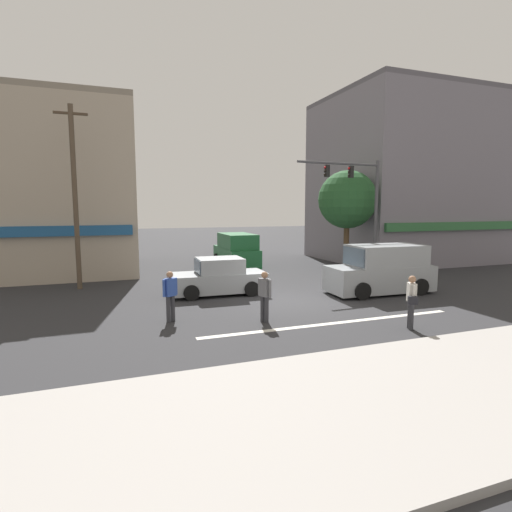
% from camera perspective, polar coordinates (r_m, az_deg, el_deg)
% --- Properties ---
extents(ground_plane, '(120.00, 120.00, 0.00)m').
position_cam_1_polar(ground_plane, '(16.31, 4.67, -6.29)').
color(ground_plane, '#2B2B2D').
extents(lane_marking_stripe, '(9.00, 0.24, 0.01)m').
position_cam_1_polar(lane_marking_stripe, '(13.32, 11.06, -9.40)').
color(lane_marking_stripe, silver).
rests_on(lane_marking_stripe, ground).
extents(sidewalk_curb, '(40.00, 5.00, 0.16)m').
position_cam_1_polar(sidewalk_curb, '(9.63, 27.24, -16.07)').
color(sidewalk_curb, '#9E9993').
rests_on(sidewalk_curb, ground).
extents(building_left_block, '(10.95, 8.78, 9.54)m').
position_cam_1_polar(building_left_block, '(26.07, -29.52, 8.33)').
color(building_left_block, tan).
rests_on(building_left_block, ground).
extents(building_right_corner, '(11.46, 9.58, 11.36)m').
position_cam_1_polar(building_right_corner, '(31.03, 20.75, 10.08)').
color(building_right_corner, slate).
rests_on(building_right_corner, ground).
extents(street_tree, '(3.35, 3.35, 5.86)m').
position_cam_1_polar(street_tree, '(23.84, 12.92, 7.82)').
color(street_tree, '#4C3823').
rests_on(street_tree, ground).
extents(utility_pole_near_left, '(1.40, 0.22, 8.23)m').
position_cam_1_polar(utility_pole_near_left, '(19.83, -24.44, 7.87)').
color(utility_pole_near_left, brown).
rests_on(utility_pole_near_left, ground).
extents(traffic_light_mast, '(4.89, 0.35, 6.20)m').
position_cam_1_polar(traffic_light_mast, '(21.87, 14.82, 7.88)').
color(traffic_light_mast, '#47474C').
rests_on(traffic_light_mast, ground).
extents(sedan_approaching_near, '(4.16, 1.99, 1.58)m').
position_cam_1_polar(sedan_approaching_near, '(17.27, -5.44, -3.15)').
color(sedan_approaching_near, '#999EA3').
rests_on(sedan_approaching_near, ground).
extents(van_crossing_rightbound, '(4.67, 2.18, 2.11)m').
position_cam_1_polar(van_crossing_rightbound, '(18.26, 17.51, -1.96)').
color(van_crossing_rightbound, '#999EA3').
rests_on(van_crossing_rightbound, ground).
extents(van_crossing_center, '(2.08, 4.62, 2.11)m').
position_cam_1_polar(van_crossing_center, '(25.20, -2.80, 0.72)').
color(van_crossing_center, '#1E6033').
rests_on(van_crossing_center, ground).
extents(pedestrian_foreground_with_bag, '(0.51, 0.64, 1.67)m').
position_cam_1_polar(pedestrian_foreground_with_bag, '(13.11, 21.32, -5.74)').
color(pedestrian_foreground_with_bag, '#333338').
rests_on(pedestrian_foreground_with_bag, ground).
extents(pedestrian_mid_crossing, '(0.35, 0.53, 1.67)m').
position_cam_1_polar(pedestrian_mid_crossing, '(13.00, 1.23, -5.38)').
color(pedestrian_mid_crossing, '#333338').
rests_on(pedestrian_mid_crossing, ground).
extents(pedestrian_far_side, '(0.51, 0.37, 1.67)m').
position_cam_1_polar(pedestrian_far_side, '(13.34, -12.16, -5.22)').
color(pedestrian_far_side, '#333338').
rests_on(pedestrian_far_side, ground).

